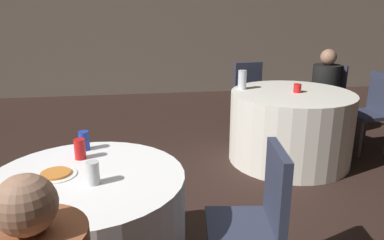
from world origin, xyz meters
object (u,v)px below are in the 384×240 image
Objects in this scene: soda_can_silver at (93,173)px; soda_can_red at (80,149)px; chair_near_east at (260,210)px; person_black_shirt at (322,94)px; chair_far_northeast at (327,94)px; chair_far_north at (250,91)px; soda_can_blue at (84,141)px; table_far at (290,127)px; bottle_far at (242,80)px; chair_far_east at (374,105)px; pizza_plate_near at (56,174)px; table_near at (92,237)px.

soda_can_silver and soda_can_red have the same top height.
chair_near_east is 2.94m from person_black_shirt.
chair_far_northeast is 1.00× the size of chair_far_north.
soda_can_blue is at bearing 84.07° from person_black_shirt.
person_black_shirt is 3.35m from soda_can_red.
soda_can_red is 0.14m from soda_can_blue.
table_far is 10.52× the size of soda_can_blue.
chair_far_north is at bearing 59.27° from soda_can_silver.
chair_near_east is 7.40× the size of soda_can_silver.
soda_can_red is 2.25m from bottle_far.
person_black_shirt is at bearing 32.57° from chair_far_east.
soda_can_red is at bearing -130.64° from bottle_far.
pizza_plate_near is (-1.10, 0.16, 0.22)m from chair_near_east.
soda_can_silver reaches higher than table_near.
table_far is at bearing 34.52° from soda_can_blue.
soda_can_silver is (-1.84, -1.83, 0.44)m from table_far.
soda_can_blue is (-2.99, -1.48, 0.28)m from chair_far_east.
chair_far_east is 3.61m from pizza_plate_near.
chair_far_east is at bearing -37.81° from chair_near_east.
pizza_plate_near is (-1.92, -2.74, 0.22)m from chair_far_north.
soda_can_red is (-1.00, 0.37, 0.28)m from chair_near_east.
table_near is 4.77× the size of pizza_plate_near.
chair_near_east reaches higher than table_far.
pizza_plate_near is at bearing -129.18° from bottle_far.
table_near is at bearing -125.63° from bottle_far.
chair_far_northeast is 0.17m from person_black_shirt.
table_near is at bearing -13.26° from pizza_plate_near.
chair_near_east is 3.02m from chair_far_north.
bottle_far is (-1.26, -0.49, 0.32)m from chair_far_northeast.
bottle_far is at bearing 78.99° from chair_far_east.
table_near is 0.82× the size of table_far.
chair_far_northeast is at bearing 44.18° from soda_can_silver.
person_black_shirt is at bearing -25.92° from chair_near_east.
chair_near_east is 1.15m from soda_can_blue.
chair_far_northeast is 3.51m from soda_can_red.
chair_far_northeast is 0.81× the size of person_black_shirt.
bottle_far is (1.46, 1.57, 0.04)m from soda_can_blue.
pizza_plate_near is at bearing -140.46° from table_far.
person_black_shirt reaches higher than chair_far_east.
soda_can_blue reaches higher than table_far.
table_near is at bearing 114.91° from chair_far_east.
chair_far_north and chair_far_east have the same top height.
chair_far_northeast is 3.66m from soda_can_silver.
table_far is at bearing 39.54° from pizza_plate_near.
person_black_shirt is at bearing 40.33° from pizza_plate_near.
chair_near_east is 1.00× the size of chair_far_northeast.
soda_can_silver is at bearing -72.29° from soda_can_red.
chair_far_east is 3.42m from soda_can_red.
chair_far_north is 3.36m from pizza_plate_near.
person_black_shirt is 1.23m from bottle_far.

